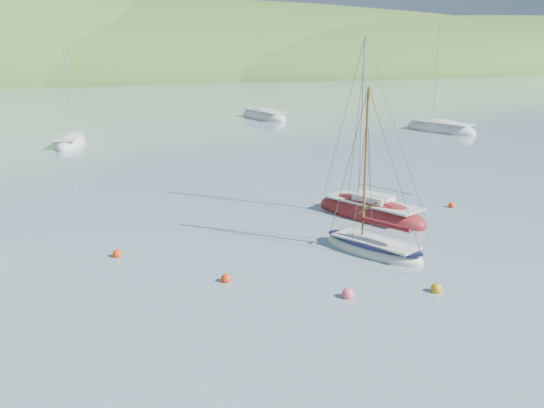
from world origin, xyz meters
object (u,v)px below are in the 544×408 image
object	(u,v)px
distant_sloop_a	(70,143)
distant_sloop_b	(264,117)
daysailer_white	(373,248)
sloop_red	(371,213)
distant_sloop_d	(440,129)

from	to	relation	value
distant_sloop_a	distant_sloop_b	bearing A→B (deg)	41.06
daysailer_white	distant_sloop_b	distance (m)	49.66
sloop_red	distant_sloop_b	distance (m)	43.99
distant_sloop_d	distant_sloop_b	bearing A→B (deg)	109.78
daysailer_white	distant_sloop_a	bearing A→B (deg)	83.46
distant_sloop_b	distant_sloop_d	distance (m)	22.08
sloop_red	distant_sloop_b	bearing A→B (deg)	55.07
daysailer_white	distant_sloop_b	size ratio (longest dim) A/B	0.64
distant_sloop_b	distant_sloop_d	bearing A→B (deg)	-62.66
sloop_red	distant_sloop_b	size ratio (longest dim) A/B	0.83
sloop_red	distant_sloop_d	world-z (taller)	distant_sloop_d
distant_sloop_a	distant_sloop_d	size ratio (longest dim) A/B	0.84
sloop_red	distant_sloop_d	bearing A→B (deg)	25.31
sloop_red	distant_sloop_a	size ratio (longest dim) A/B	1.04
daysailer_white	distant_sloop_a	world-z (taller)	distant_sloop_a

